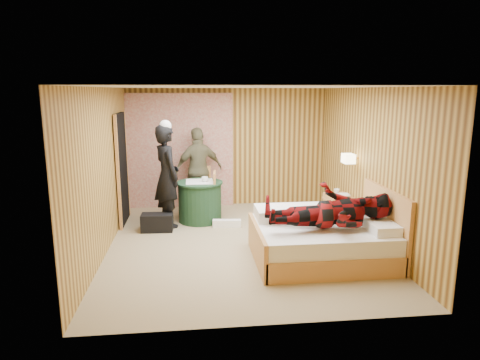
{
  "coord_description": "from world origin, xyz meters",
  "views": [
    {
      "loc": [
        -0.74,
        -6.58,
        2.45
      ],
      "look_at": [
        -0.01,
        0.05,
        1.05
      ],
      "focal_mm": 32.0,
      "sensor_mm": 36.0,
      "label": 1
    }
  ],
  "objects": [
    {
      "name": "ceiling",
      "position": [
        0.0,
        0.0,
        2.5
      ],
      "size": [
        4.2,
        5.0,
        0.01
      ],
      "primitive_type": "cube",
      "color": "white",
      "rests_on": "wall_back"
    },
    {
      "name": "duffel_bag",
      "position": [
        -1.4,
        0.79,
        0.16
      ],
      "size": [
        0.56,
        0.32,
        0.31
      ],
      "primitive_type": "cube",
      "rotation": [
        0.0,
        0.0,
        -0.04
      ],
      "color": "black",
      "rests_on": "floor"
    },
    {
      "name": "man_at_table",
      "position": [
        -0.63,
        2.05,
        0.86
      ],
      "size": [
        1.09,
        0.74,
        1.72
      ],
      "primitive_type": "imported",
      "rotation": [
        0.0,
        0.0,
        3.49
      ],
      "color": "#6C6748",
      "rests_on": "floor"
    },
    {
      "name": "sneaker_right",
      "position": [
        -0.05,
        0.88,
        0.07
      ],
      "size": [
        0.3,
        0.14,
        0.13
      ],
      "primitive_type": "cube",
      "rotation": [
        0.0,
        0.0,
        -0.05
      ],
      "color": "white",
      "rests_on": "floor"
    },
    {
      "name": "doorway",
      "position": [
        -2.06,
        1.4,
        1.02
      ],
      "size": [
        0.06,
        0.9,
        2.05
      ],
      "primitive_type": "cube",
      "color": "black",
      "rests_on": "floor"
    },
    {
      "name": "nightstand",
      "position": [
        1.88,
        0.72,
        0.3
      ],
      "size": [
        0.44,
        0.6,
        0.58
      ],
      "color": "#E6A85E",
      "rests_on": "floor"
    },
    {
      "name": "wall_lamp",
      "position": [
        1.92,
        0.45,
        1.3
      ],
      "size": [
        0.26,
        0.24,
        0.16
      ],
      "color": "gold",
      "rests_on": "wall_right"
    },
    {
      "name": "round_table",
      "position": [
        -0.63,
        1.32,
        0.39
      ],
      "size": [
        0.87,
        0.87,
        0.77
      ],
      "color": "#1F4326",
      "rests_on": "floor"
    },
    {
      "name": "wall_back",
      "position": [
        0.0,
        2.5,
        1.25
      ],
      "size": [
        4.2,
        0.02,
        2.5
      ],
      "primitive_type": "cube",
      "color": "gold",
      "rests_on": "floor"
    },
    {
      "name": "floor",
      "position": [
        0.0,
        0.0,
        0.0
      ],
      "size": [
        4.2,
        5.0,
        0.01
      ],
      "primitive_type": "cube",
      "color": "tan",
      "rests_on": "ground"
    },
    {
      "name": "book_lower",
      "position": [
        1.88,
        0.67,
        0.59
      ],
      "size": [
        0.26,
        0.28,
        0.02
      ],
      "primitive_type": "imported",
      "rotation": [
        0.0,
        0.0,
        0.53
      ],
      "color": "white",
      "rests_on": "nightstand"
    },
    {
      "name": "cup_nightstand",
      "position": [
        1.88,
        0.85,
        0.62
      ],
      "size": [
        0.13,
        0.13,
        0.09
      ],
      "primitive_type": "imported",
      "rotation": [
        0.0,
        0.0,
        -0.34
      ],
      "color": "white",
      "rests_on": "nightstand"
    },
    {
      "name": "woman_standing",
      "position": [
        -1.22,
        1.1,
        0.93
      ],
      "size": [
        0.69,
        0.8,
        1.86
      ],
      "primitive_type": "imported",
      "rotation": [
        0.0,
        0.0,
        2.0
      ],
      "color": "black",
      "rests_on": "floor"
    },
    {
      "name": "book_upper",
      "position": [
        1.88,
        0.67,
        0.61
      ],
      "size": [
        0.2,
        0.25,
        0.02
      ],
      "primitive_type": "imported",
      "rotation": [
        0.0,
        0.0,
        -0.18
      ],
      "color": "white",
      "rests_on": "nightstand"
    },
    {
      "name": "chair_near",
      "position": [
        -0.46,
        1.27,
        0.56
      ],
      "size": [
        0.46,
        0.46,
        0.96
      ],
      "rotation": [
        0.0,
        0.0,
        -1.64
      ],
      "color": "#E6A85E",
      "rests_on": "floor"
    },
    {
      "name": "bed",
      "position": [
        1.13,
        -0.78,
        0.3
      ],
      "size": [
        1.97,
        1.52,
        1.05
      ],
      "color": "#E6A85E",
      "rests_on": "floor"
    },
    {
      "name": "chair_far",
      "position": [
        -0.61,
        2.01,
        0.54
      ],
      "size": [
        0.5,
        0.5,
        0.93
      ],
      "rotation": [
        0.0,
        0.0,
        -0.21
      ],
      "color": "#E6A85E",
      "rests_on": "floor"
    },
    {
      "name": "cup_table",
      "position": [
        -0.53,
        1.27,
        0.82
      ],
      "size": [
        0.14,
        0.14,
        0.1
      ],
      "primitive_type": "imported",
      "rotation": [
        0.0,
        0.0,
        -0.16
      ],
      "color": "white",
      "rests_on": "round_table"
    },
    {
      "name": "wall_left",
      "position": [
        -2.1,
        0.0,
        1.25
      ],
      "size": [
        0.02,
        5.0,
        2.5
      ],
      "primitive_type": "cube",
      "color": "gold",
      "rests_on": "floor"
    },
    {
      "name": "man_on_bed",
      "position": [
        1.15,
        -1.01,
        0.95
      ],
      "size": [
        0.86,
        0.67,
        1.77
      ],
      "primitive_type": "imported",
      "rotation": [
        0.0,
        1.57,
        0.0
      ],
      "color": "maroon",
      "rests_on": "bed"
    },
    {
      "name": "sneaker_left",
      "position": [
        -0.26,
        0.9,
        0.07
      ],
      "size": [
        0.31,
        0.16,
        0.13
      ],
      "primitive_type": "cube",
      "rotation": [
        0.0,
        0.0,
        -0.13
      ],
      "color": "white",
      "rests_on": "floor"
    },
    {
      "name": "curtain",
      "position": [
        -1.0,
        2.43,
        1.2
      ],
      "size": [
        2.2,
        0.08,
        2.4
      ],
      "primitive_type": "cube",
      "color": "beige",
      "rests_on": "floor"
    },
    {
      "name": "wall_right",
      "position": [
        2.1,
        0.0,
        1.25
      ],
      "size": [
        0.02,
        5.0,
        2.5
      ],
      "primitive_type": "cube",
      "color": "gold",
      "rests_on": "floor"
    }
  ]
}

